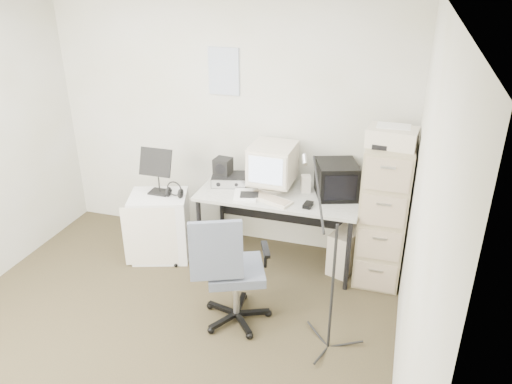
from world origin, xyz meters
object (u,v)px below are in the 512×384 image
(filing_cabinet, at_px, (383,213))
(office_chair, at_px, (236,269))
(side_cart, at_px, (161,226))
(desk, at_px, (279,227))

(filing_cabinet, height_order, office_chair, filing_cabinet)
(filing_cabinet, relative_size, side_cart, 1.96)
(side_cart, bearing_deg, office_chair, -53.10)
(office_chair, bearing_deg, side_cart, 121.97)
(office_chair, bearing_deg, desk, 60.85)
(filing_cabinet, distance_m, side_cart, 2.13)
(office_chair, bearing_deg, filing_cabinet, 20.62)
(filing_cabinet, relative_size, office_chair, 1.32)
(desk, relative_size, office_chair, 1.52)
(desk, height_order, side_cart, desk)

